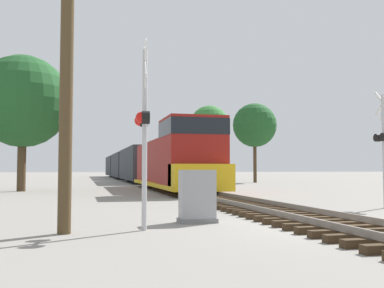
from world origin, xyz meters
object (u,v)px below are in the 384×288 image
crossing_signal_near (144,124)px  utility_pole (67,66)px  crossing_signal_far (384,140)px  relay_cabinet (197,197)px  freight_train (132,165)px  tree_far_right (23,102)px  tree_mid_background (255,125)px  tree_deep_background (209,125)px

crossing_signal_near → utility_pole: bearing=-81.0°
crossing_signal_far → relay_cabinet: size_ratio=3.09×
freight_train → crossing_signal_near: bearing=-95.8°
crossing_signal_far → tree_far_right: 22.07m
freight_train → tree_far_right: (-9.64, -23.93, 3.89)m
crossing_signal_near → utility_pole: 2.16m
tree_far_right → tree_mid_background: tree_far_right is taller
relay_cabinet → tree_far_right: 20.71m
crossing_signal_far → utility_pole: 11.92m
crossing_signal_far → tree_mid_background: (6.85, 29.97, 3.54)m
freight_train → crossing_signal_far: size_ratio=15.59×
crossing_signal_far → relay_cabinet: (-7.80, -2.66, -1.80)m
crossing_signal_near → tree_mid_background: (16.26, 33.79, 3.54)m
freight_train → tree_deep_background: bearing=28.6°
crossing_signal_near → crossing_signal_far: crossing_signal_near is taller
freight_train → tree_mid_background: (11.80, -10.20, 4.14)m
tree_deep_background → crossing_signal_far: bearing=-98.1°
tree_mid_background → tree_deep_background: size_ratio=0.80×
crossing_signal_near → tree_mid_background: tree_mid_background is taller
freight_train → tree_mid_background: tree_mid_background is taller
freight_train → relay_cabinet: size_ratio=48.18×
relay_cabinet → tree_mid_background: (14.66, 32.63, 5.34)m
crossing_signal_near → relay_cabinet: bearing=130.4°
tree_far_right → tree_mid_background: bearing=32.6°
freight_train → crossing_signal_far: (4.95, -40.17, 0.60)m
crossing_signal_near → tree_deep_background: 53.02m
crossing_signal_near → tree_deep_background: bearing=166.7°
utility_pole → tree_mid_background: 38.49m
relay_cabinet → tree_mid_background: size_ratio=0.17×
utility_pole → tree_far_right: 20.59m
utility_pole → tree_mid_background: size_ratio=0.86×
freight_train → utility_pole: 44.61m
freight_train → crossing_signal_near: 44.22m
relay_cabinet → tree_mid_background: 36.17m
freight_train → tree_deep_background: 14.34m
freight_train → tree_deep_background: tree_deep_background is taller
crossing_signal_near → tree_mid_background: size_ratio=0.53×
tree_far_right → tree_deep_background: size_ratio=0.84×
crossing_signal_near → tree_mid_background: bearing=158.7°
tree_deep_background → tree_mid_background: bearing=-89.1°
crossing_signal_near → tree_far_right: bearing=-161.2°
tree_far_right → tree_deep_background: (21.19, 30.23, 1.83)m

